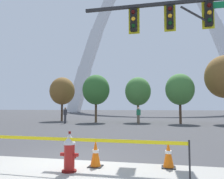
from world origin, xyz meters
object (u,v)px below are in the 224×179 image
traffic_cone_by_hydrant (96,153)px  pedestrian_walking_left (65,115)px  fire_hydrant (70,153)px  traffic_cone_mid_sidewalk (168,154)px  pedestrian_standing_center (139,115)px  monument_arch (153,40)px  traffic_signal_gantry (199,35)px

traffic_cone_by_hydrant → pedestrian_walking_left: bearing=116.6°
pedestrian_walking_left → fire_hydrant: bearing=-65.8°
traffic_cone_mid_sidewalk → pedestrian_standing_center: pedestrian_standing_center is taller
fire_hydrant → monument_arch: (-0.41, 62.06, 20.76)m
fire_hydrant → pedestrian_standing_center: 16.36m
traffic_signal_gantry → pedestrian_walking_left: 16.79m
traffic_cone_mid_sidewalk → fire_hydrant: bearing=-159.4°
traffic_signal_gantry → monument_arch: bearing=94.0°
monument_arch → pedestrian_standing_center: monument_arch is taller
pedestrian_walking_left → pedestrian_standing_center: size_ratio=1.00×
fire_hydrant → traffic_cone_mid_sidewalk: size_ratio=1.36×
pedestrian_standing_center → traffic_signal_gantry: bearing=-74.3°
traffic_cone_mid_sidewalk → pedestrian_walking_left: (-9.54, 14.97, 0.46)m
traffic_cone_mid_sidewalk → monument_arch: bearing=92.6°
monument_arch → pedestrian_walking_left: size_ratio=32.92×
traffic_cone_by_hydrant → monument_arch: size_ratio=0.01×
fire_hydrant → traffic_cone_by_hydrant: size_ratio=1.36×
traffic_cone_by_hydrant → monument_arch: 64.92m
pedestrian_walking_left → traffic_cone_by_hydrant: bearing=-63.4°
traffic_cone_by_hydrant → pedestrian_walking_left: 17.09m
traffic_cone_mid_sidewalk → pedestrian_standing_center: bearing=98.7°
pedestrian_walking_left → traffic_signal_gantry: bearing=-48.9°
monument_arch → pedestrian_standing_center: size_ratio=32.92×
fire_hydrant → pedestrian_standing_center: pedestrian_standing_center is taller
pedestrian_walking_left → monument_arch: bearing=81.7°
traffic_cone_mid_sidewalk → traffic_signal_gantry: size_ratio=0.11×
traffic_cone_by_hydrant → traffic_signal_gantry: bearing=42.5°
fire_hydrant → traffic_cone_by_hydrant: 0.78m
traffic_cone_by_hydrant → traffic_signal_gantry: size_ratio=0.11×
monument_arch → pedestrian_walking_left: monument_arch is taller
pedestrian_walking_left → traffic_cone_mid_sidewalk: bearing=-57.5°
fire_hydrant → pedestrian_standing_center: size_ratio=0.62×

